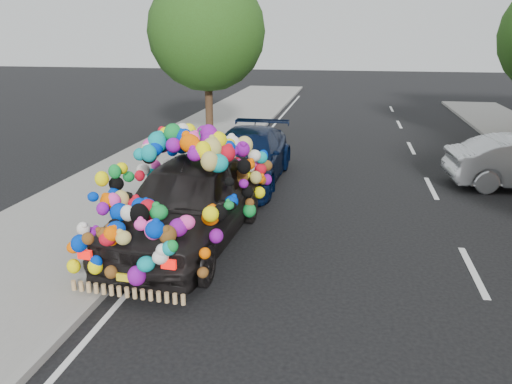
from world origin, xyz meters
TOP-DOWN VIEW (x-y plane):
  - ground at (0.00, 0.00)m, footprint 100.00×100.00m
  - sidewalk at (-4.30, 0.00)m, footprint 4.00×60.00m
  - kerb at (-2.35, 0.00)m, footprint 0.15×60.00m
  - lane_markings at (3.60, 0.00)m, footprint 6.00×50.00m
  - tree_near_sidewalk at (-3.80, 9.50)m, footprint 4.20×4.20m
  - plush_art_car at (-1.65, 0.32)m, footprint 2.67×5.31m
  - navy_sedan at (-1.39, 4.67)m, footprint 2.08×4.97m

SIDE VIEW (x-z plane):
  - ground at x=0.00m, z-range 0.00..0.00m
  - lane_markings at x=3.60m, z-range 0.00..0.01m
  - sidewalk at x=-4.30m, z-range 0.00..0.12m
  - kerb at x=-2.35m, z-range 0.00..0.13m
  - navy_sedan at x=-1.39m, z-range 0.00..1.43m
  - plush_art_car at x=-1.65m, z-range 0.04..2.39m
  - tree_near_sidewalk at x=-3.80m, z-range 0.96..7.09m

